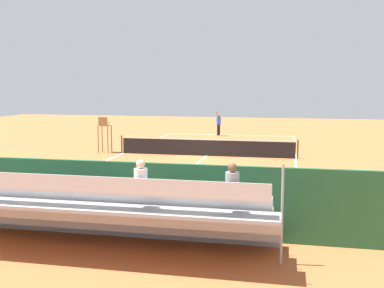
% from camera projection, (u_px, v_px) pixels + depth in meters
% --- Properties ---
extents(ground_plane, '(60.00, 60.00, 0.00)m').
position_uv_depth(ground_plane, '(206.00, 156.00, 26.75)').
color(ground_plane, '#BC6033').
extents(court_line_markings, '(10.10, 22.20, 0.01)m').
position_uv_depth(court_line_markings, '(206.00, 156.00, 26.78)').
color(court_line_markings, white).
rests_on(court_line_markings, ground).
extents(tennis_net, '(10.30, 0.10, 1.07)m').
position_uv_depth(tennis_net, '(206.00, 147.00, 26.68)').
color(tennis_net, black).
rests_on(tennis_net, ground).
extents(backdrop_wall, '(18.00, 0.16, 2.00)m').
position_uv_depth(backdrop_wall, '(119.00, 197.00, 13.03)').
color(backdrop_wall, '#235633').
rests_on(backdrop_wall, ground).
extents(bleacher_stand, '(9.06, 2.40, 2.48)m').
position_uv_depth(bleacher_stand, '(100.00, 212.00, 11.73)').
color(bleacher_stand, '#9EA0A5').
rests_on(bleacher_stand, ground).
extents(umpire_chair, '(0.67, 0.67, 2.14)m').
position_uv_depth(umpire_chair, '(104.00, 131.00, 27.88)').
color(umpire_chair, olive).
rests_on(umpire_chair, ground).
extents(courtside_bench, '(1.80, 0.40, 0.93)m').
position_uv_depth(courtside_bench, '(207.00, 210.00, 13.31)').
color(courtside_bench, '#9E754C').
rests_on(courtside_bench, ground).
extents(equipment_bag, '(0.90, 0.36, 0.36)m').
position_uv_depth(equipment_bag, '(140.00, 220.00, 13.63)').
color(equipment_bag, '#334C8C').
rests_on(equipment_bag, ground).
extents(tennis_player, '(0.47, 0.55, 1.93)m').
position_uv_depth(tennis_player, '(219.00, 123.00, 37.06)').
color(tennis_player, black).
rests_on(tennis_player, ground).
extents(tennis_racket, '(0.34, 0.58, 0.03)m').
position_uv_depth(tennis_racket, '(210.00, 136.00, 36.62)').
color(tennis_racket, black).
rests_on(tennis_racket, ground).
extents(tennis_ball_near, '(0.07, 0.07, 0.07)m').
position_uv_depth(tennis_ball_near, '(210.00, 136.00, 36.26)').
color(tennis_ball_near, '#CCDB33').
rests_on(tennis_ball_near, ground).
extents(tennis_ball_far, '(0.07, 0.07, 0.07)m').
position_uv_depth(tennis_ball_far, '(198.00, 136.00, 36.24)').
color(tennis_ball_far, '#CCDB33').
rests_on(tennis_ball_far, ground).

